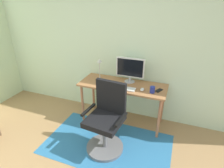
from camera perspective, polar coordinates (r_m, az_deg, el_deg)
wall_back at (r=3.32m, az=3.60°, el=11.28°), size 6.00×0.10×2.60m
area_rug at (r=3.07m, az=-1.43°, el=-17.93°), size 1.93×1.13×0.01m
desk at (r=3.20m, az=3.27°, el=-1.43°), size 1.48×0.57×0.75m
monitor at (r=3.17m, az=5.61°, el=4.77°), size 0.49×0.18×0.43m
keyboard at (r=3.01m, az=3.16°, el=-1.25°), size 0.43×0.13×0.02m
computer_mouse at (r=2.98m, az=9.29°, el=-1.69°), size 0.06×0.10×0.03m
coffee_cup at (r=2.93m, az=12.32°, el=-1.71°), size 0.08×0.08×0.10m
cell_phone at (r=3.03m, az=14.26°, el=-1.92°), size 0.12×0.16×0.01m
desk_lamp at (r=3.22m, az=-3.85°, el=5.51°), size 0.11×0.11×0.40m
office_chair at (r=2.76m, az=-1.76°, el=-12.00°), size 0.59×0.56×1.05m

